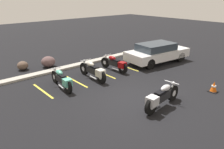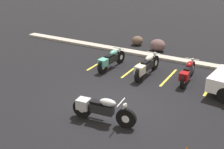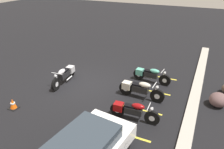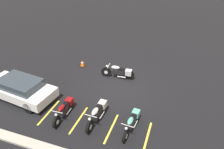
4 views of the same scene
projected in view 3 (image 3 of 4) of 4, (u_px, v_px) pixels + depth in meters
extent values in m
plane|color=black|center=(84.00, 84.00, 12.05)|extent=(60.00, 60.00, 0.00)
cylinder|color=black|center=(56.00, 84.00, 11.36)|extent=(0.69, 0.18, 0.68)
cylinder|color=silver|center=(56.00, 84.00, 11.36)|extent=(0.27, 0.15, 0.26)
cylinder|color=black|center=(71.00, 72.00, 12.71)|extent=(0.69, 0.18, 0.68)
cylinder|color=silver|center=(71.00, 72.00, 12.71)|extent=(0.27, 0.15, 0.26)
cube|color=black|center=(64.00, 75.00, 12.01)|extent=(0.81, 0.36, 0.31)
ellipsoid|color=#B7B7BC|center=(62.00, 72.00, 11.71)|extent=(0.60, 0.32, 0.25)
cube|color=black|center=(65.00, 70.00, 12.06)|extent=(0.47, 0.29, 0.08)
cube|color=#B7B7BC|center=(70.00, 69.00, 12.58)|extent=(0.44, 0.41, 0.35)
cylinder|color=silver|center=(57.00, 79.00, 11.34)|extent=(0.27, 0.09, 0.55)
cylinder|color=silver|center=(57.00, 73.00, 11.28)|extent=(0.09, 0.64, 0.04)
sphere|color=silver|center=(55.00, 76.00, 11.20)|extent=(0.14, 0.14, 0.14)
cylinder|color=silver|center=(69.00, 78.00, 12.32)|extent=(0.57, 0.12, 0.07)
cylinder|color=black|center=(165.00, 80.00, 11.79)|extent=(0.17, 0.65, 0.64)
cylinder|color=silver|center=(165.00, 80.00, 11.79)|extent=(0.14, 0.25, 0.24)
cylinder|color=black|center=(139.00, 74.00, 12.46)|extent=(0.17, 0.65, 0.64)
cylinder|color=silver|center=(139.00, 74.00, 12.46)|extent=(0.14, 0.25, 0.24)
cube|color=black|center=(151.00, 75.00, 12.08)|extent=(0.33, 0.76, 0.29)
ellipsoid|color=#59B29E|center=(155.00, 71.00, 11.88)|extent=(0.30, 0.57, 0.23)
cube|color=black|center=(148.00, 71.00, 12.07)|extent=(0.27, 0.45, 0.08)
cube|color=#59B29E|center=(140.00, 72.00, 12.36)|extent=(0.38, 0.42, 0.33)
cylinder|color=silver|center=(163.00, 76.00, 11.73)|extent=(0.08, 0.26, 0.52)
cylinder|color=silver|center=(163.00, 71.00, 11.64)|extent=(0.61, 0.09, 0.04)
sphere|color=silver|center=(165.00, 73.00, 11.62)|extent=(0.14, 0.14, 0.14)
cylinder|color=silver|center=(147.00, 77.00, 12.42)|extent=(0.11, 0.54, 0.07)
cylinder|color=black|center=(157.00, 96.00, 10.30)|extent=(0.15, 0.70, 0.69)
cylinder|color=silver|center=(157.00, 96.00, 10.30)|extent=(0.14, 0.27, 0.26)
cylinder|color=black|center=(126.00, 88.00, 10.96)|extent=(0.15, 0.70, 0.69)
cylinder|color=silver|center=(126.00, 88.00, 10.96)|extent=(0.14, 0.27, 0.26)
cube|color=black|center=(140.00, 89.00, 10.58)|extent=(0.32, 0.81, 0.31)
ellipsoid|color=beige|center=(145.00, 85.00, 10.37)|extent=(0.29, 0.60, 0.25)
cube|color=black|center=(137.00, 84.00, 10.56)|extent=(0.27, 0.47, 0.08)
cube|color=beige|center=(127.00, 85.00, 10.86)|extent=(0.39, 0.43, 0.36)
cylinder|color=silver|center=(155.00, 90.00, 10.23)|extent=(0.07, 0.28, 0.56)
cylinder|color=silver|center=(154.00, 85.00, 10.14)|extent=(0.65, 0.06, 0.04)
sphere|color=silver|center=(157.00, 87.00, 10.12)|extent=(0.15, 0.15, 0.15)
cylinder|color=silver|center=(136.00, 92.00, 10.94)|extent=(0.10, 0.58, 0.07)
cylinder|color=black|center=(152.00, 118.00, 8.85)|extent=(0.14, 0.64, 0.64)
cylinder|color=silver|center=(152.00, 118.00, 8.85)|extent=(0.13, 0.25, 0.24)
cylinder|color=black|center=(117.00, 110.00, 9.36)|extent=(0.14, 0.64, 0.64)
cylinder|color=silver|center=(117.00, 110.00, 9.36)|extent=(0.13, 0.25, 0.24)
cube|color=black|center=(133.00, 111.00, 9.05)|extent=(0.30, 0.75, 0.29)
ellipsoid|color=maroon|center=(138.00, 106.00, 8.87)|extent=(0.27, 0.55, 0.23)
cube|color=black|center=(130.00, 106.00, 9.02)|extent=(0.25, 0.44, 0.08)
cube|color=maroon|center=(119.00, 107.00, 9.26)|extent=(0.36, 0.40, 0.33)
cylinder|color=silver|center=(150.00, 112.00, 8.77)|extent=(0.07, 0.26, 0.52)
cylinder|color=silver|center=(149.00, 107.00, 8.68)|extent=(0.60, 0.06, 0.03)
sphere|color=silver|center=(152.00, 109.00, 8.67)|extent=(0.14, 0.14, 0.14)
cylinder|color=silver|center=(129.00, 113.00, 9.38)|extent=(0.09, 0.54, 0.07)
cylinder|color=black|center=(123.00, 148.00, 7.37)|extent=(0.66, 0.29, 0.64)
cylinder|color=black|center=(86.00, 132.00, 8.11)|extent=(0.66, 0.29, 0.64)
cube|color=#2D3842|center=(81.00, 145.00, 6.47)|extent=(2.57, 1.78, 0.45)
cube|color=#A8A399|center=(192.00, 108.00, 9.89)|extent=(18.00, 0.50, 0.12)
ellipsoid|color=brown|center=(218.00, 100.00, 10.04)|extent=(0.95, 0.91, 0.66)
cube|color=black|center=(14.00, 108.00, 10.00)|extent=(0.40, 0.40, 0.03)
cone|color=#EA590F|center=(13.00, 104.00, 9.89)|extent=(0.32, 0.32, 0.50)
cylinder|color=white|center=(13.00, 103.00, 9.88)|extent=(0.20, 0.20, 0.06)
cube|color=gold|center=(159.00, 77.00, 12.89)|extent=(0.10, 2.10, 0.00)
cube|color=gold|center=(150.00, 91.00, 11.41)|extent=(0.10, 2.10, 0.00)
cube|color=gold|center=(139.00, 109.00, 9.93)|extent=(0.10, 2.10, 0.00)
cube|color=gold|center=(125.00, 134.00, 8.45)|extent=(0.10, 2.10, 0.00)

